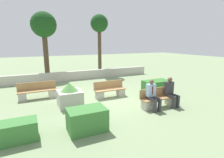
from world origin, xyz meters
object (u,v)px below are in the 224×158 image
object	(u,v)px
bench_left_side	(110,91)
person_seated_woman	(171,91)
bench_front	(159,100)
tree_leftmost	(44,27)
planter_corner_left	(70,96)
tree_center_left	(99,26)
bench_right_side	(38,92)
person_seated_man	(153,94)

from	to	relation	value
bench_left_side	person_seated_woman	xyz separation A→B (m)	(1.93, -2.38, 0.41)
bench_front	tree_leftmost	size ratio (longest dim) A/B	0.35
planter_corner_left	tree_leftmost	bearing A→B (deg)	92.15
bench_left_side	tree_leftmost	bearing A→B (deg)	110.92
bench_front	tree_center_left	distance (m)	9.43
person_seated_woman	tree_leftmost	size ratio (longest dim) A/B	0.26
bench_front	bench_left_side	size ratio (longest dim) A/B	1.07
bench_front	bench_right_side	size ratio (longest dim) A/B	0.95
tree_center_left	tree_leftmost	bearing A→B (deg)	172.09
bench_right_side	tree_center_left	world-z (taller)	tree_center_left
bench_left_side	tree_center_left	xyz separation A→B (m)	(1.92, 6.35, 3.86)
bench_front	bench_right_side	bearing A→B (deg)	143.52
bench_front	tree_leftmost	bearing A→B (deg)	112.74
person_seated_woman	planter_corner_left	distance (m)	4.59
bench_left_side	tree_leftmost	world-z (taller)	tree_leftmost
bench_right_side	person_seated_woman	bearing A→B (deg)	-45.03
bench_left_side	planter_corner_left	xyz separation A→B (m)	(-2.20, -0.39, 0.17)
bench_front	bench_right_side	world-z (taller)	same
bench_right_side	tree_center_left	distance (m)	8.31
person_seated_man	tree_center_left	world-z (taller)	tree_center_left
tree_leftmost	tree_center_left	bearing A→B (deg)	-7.91
bench_right_side	tree_leftmost	size ratio (longest dim) A/B	0.37
person_seated_man	bench_left_side	bearing A→B (deg)	110.80
planter_corner_left	tree_center_left	xyz separation A→B (m)	(4.12, 6.75, 3.69)
planter_corner_left	bench_left_side	bearing A→B (deg)	10.12
tree_center_left	planter_corner_left	bearing A→B (deg)	-121.42
person_seated_woman	planter_corner_left	xyz separation A→B (m)	(-4.13, 1.99, -0.25)
person_seated_woman	tree_center_left	bearing A→B (deg)	90.07
bench_right_side	planter_corner_left	distance (m)	2.18
bench_left_side	tree_center_left	size ratio (longest dim) A/B	0.33
bench_right_side	bench_left_side	bearing A→B (deg)	-31.72
bench_left_side	tree_leftmost	xyz separation A→B (m)	(-2.48, 6.96, 3.71)
person_seated_man	planter_corner_left	xyz separation A→B (m)	(-3.11, 1.99, -0.24)
tree_center_left	bench_left_side	bearing A→B (deg)	-106.82
person_seated_man	planter_corner_left	distance (m)	3.70
planter_corner_left	tree_leftmost	distance (m)	8.17
bench_left_side	person_seated_woman	bearing A→B (deg)	-49.61
bench_left_side	planter_corner_left	bearing A→B (deg)	-168.54
tree_leftmost	planter_corner_left	bearing A→B (deg)	-87.85
person_seated_man	tree_leftmost	distance (m)	10.48
person_seated_woman	planter_corner_left	size ratio (longest dim) A/B	1.22
tree_leftmost	bench_left_side	bearing A→B (deg)	-70.42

